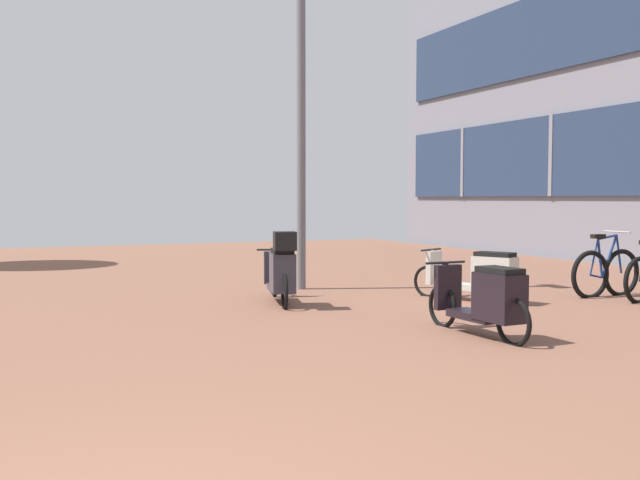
# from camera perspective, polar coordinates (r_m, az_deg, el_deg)

# --- Properties ---
(bicycle_rack_05) EXTENTS (1.35, 0.48, 0.99)m
(bicycle_rack_05) POSITION_cam_1_polar(r_m,az_deg,el_deg) (11.35, 21.73, -2.41)
(bicycle_rack_05) COLOR black
(bicycle_rack_05) RESTS_ON ground
(scooter_near) EXTENTS (0.73, 1.67, 1.03)m
(scooter_near) POSITION_cam_1_polar(r_m,az_deg,el_deg) (9.69, -3.10, -2.46)
(scooter_near) COLOR black
(scooter_near) RESTS_ON ground
(scooter_mid) EXTENTS (0.93, 1.62, 0.73)m
(scooter_mid) POSITION_cam_1_polar(r_m,az_deg,el_deg) (10.21, 12.58, -2.70)
(scooter_mid) COLOR black
(scooter_mid) RESTS_ON ground
(scooter_far) EXTENTS (0.52, 1.67, 0.77)m
(scooter_far) POSITION_cam_1_polar(r_m,az_deg,el_deg) (7.60, 13.02, -4.62)
(scooter_far) COLOR black
(scooter_far) RESTS_ON ground
(lamp_post) EXTENTS (0.20, 0.52, 5.94)m
(lamp_post) POSITION_cam_1_polar(r_m,az_deg,el_deg) (11.48, -1.51, 12.64)
(lamp_post) COLOR slate
(lamp_post) RESTS_ON ground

